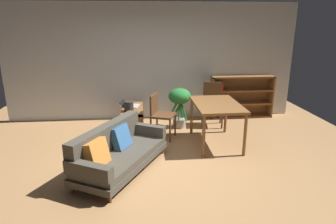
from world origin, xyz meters
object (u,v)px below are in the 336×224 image
object	(u,v)px
fabric_couch	(117,151)
potted_floor_plant	(180,101)
open_laptop	(131,105)
dining_table	(217,108)
dining_chair_near	(212,102)
dining_chair_far	(160,113)
desk_speaker	(129,106)
bookshelf	(238,97)
media_console	(133,119)

from	to	relation	value
fabric_couch	potted_floor_plant	size ratio (longest dim) A/B	2.19
open_laptop	potted_floor_plant	xyz separation A→B (m)	(1.07, -0.01, 0.07)
dining_table	dining_chair_near	size ratio (longest dim) A/B	1.32
open_laptop	dining_chair_far	distance (m)	0.85
desk_speaker	dining_chair_far	world-z (taller)	dining_chair_far
dining_chair_far	fabric_couch	bearing A→B (deg)	-120.04
potted_floor_plant	dining_chair_near	bearing A→B (deg)	7.85
desk_speaker	bookshelf	xyz separation A→B (m)	(2.63, 1.01, -0.11)
dining_table	desk_speaker	bearing A→B (deg)	159.24
potted_floor_plant	bookshelf	xyz separation A→B (m)	(1.54, 0.63, -0.10)
fabric_couch	open_laptop	size ratio (longest dim) A/B	4.31
media_console	dining_chair_far	xyz separation A→B (m)	(0.55, -0.49, 0.27)
fabric_couch	dining_chair_far	bearing A→B (deg)	59.96
fabric_couch	dining_table	size ratio (longest dim) A/B	1.51
desk_speaker	dining_table	world-z (taller)	dining_table
dining_chair_far	bookshelf	bearing A→B (deg)	31.38
fabric_couch	potted_floor_plant	xyz separation A→B (m)	(1.24, 1.92, 0.27)
fabric_couch	media_console	distance (m)	1.82
desk_speaker	dining_chair_near	xyz separation A→B (m)	(1.85, 0.49, -0.08)
potted_floor_plant	dining_chair_far	world-z (taller)	dining_chair_far
desk_speaker	potted_floor_plant	world-z (taller)	potted_floor_plant
desk_speaker	dining_table	bearing A→B (deg)	-20.76
potted_floor_plant	dining_chair_far	bearing A→B (deg)	-128.33
dining_table	dining_chair_far	bearing A→B (deg)	158.50
open_laptop	dining_chair_far	xyz separation A→B (m)	(0.59, -0.62, -0.02)
media_console	dining_chair_near	bearing A→B (deg)	7.05
open_laptop	desk_speaker	distance (m)	0.41
media_console	dining_chair_near	distance (m)	1.83
dining_chair_near	bookshelf	size ratio (longest dim) A/B	0.64
media_console	dining_chair_near	xyz separation A→B (m)	(1.79, 0.22, 0.29)
desk_speaker	dining_chair_near	size ratio (longest dim) A/B	0.22
dining_table	potted_floor_plant	bearing A→B (deg)	119.02
open_laptop	dining_table	size ratio (longest dim) A/B	0.35
fabric_couch	potted_floor_plant	distance (m)	2.30
open_laptop	desk_speaker	world-z (taller)	desk_speaker
desk_speaker	dining_chair_near	bearing A→B (deg)	14.82
open_laptop	bookshelf	bearing A→B (deg)	13.24
media_console	dining_table	bearing A→B (deg)	-29.35
media_console	dining_chair_near	world-z (taller)	dining_chair_near
dining_chair_near	bookshelf	xyz separation A→B (m)	(0.78, 0.52, -0.03)
potted_floor_plant	dining_chair_near	xyz separation A→B (m)	(0.76, 0.10, -0.07)
desk_speaker	potted_floor_plant	bearing A→B (deg)	19.43
desk_speaker	media_console	bearing A→B (deg)	77.16
media_console	desk_speaker	xyz separation A→B (m)	(-0.06, -0.27, 0.37)
dining_chair_near	dining_table	bearing A→B (deg)	-100.06
potted_floor_plant	dining_table	world-z (taller)	potted_floor_plant
desk_speaker	dining_chair_near	world-z (taller)	dining_chair_near
desk_speaker	dining_chair_near	distance (m)	1.92
media_console	dining_chair_far	distance (m)	0.79
potted_floor_plant	bookshelf	distance (m)	1.66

